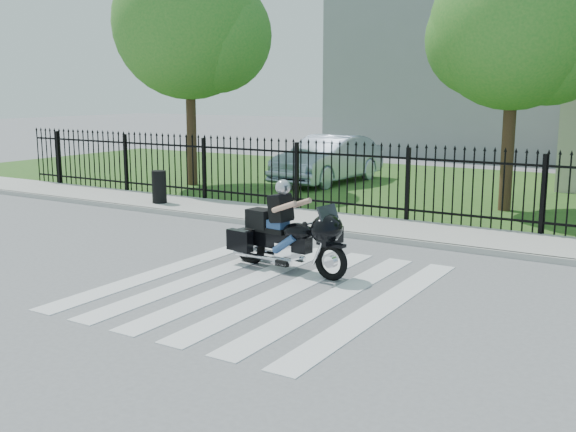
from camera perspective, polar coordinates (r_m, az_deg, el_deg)
The scene contains 12 objects.
ground at distance 10.82m, azimuth -1.98°, elevation -6.02°, with size 120.00×120.00×0.00m, color slate.
crosswalk at distance 10.82m, azimuth -1.98°, elevation -5.99°, with size 5.00×5.50×0.01m, color silver, non-canonical shape.
sidewalk at distance 15.10m, azimuth 8.58°, elevation -1.11°, with size 40.00×2.00×0.12m, color #ADAAA3.
curb at distance 14.20m, azimuth 6.99°, elevation -1.81°, with size 40.00×0.12×0.12m, color #ADAAA3.
grass_strip at distance 21.63m, azimuth 15.90°, elevation 2.00°, with size 40.00×12.00×0.02m, color #29581E.
iron_fence at distance 15.87m, azimuth 10.09°, elevation 2.50°, with size 26.00×0.04×1.80m.
tree_left at distance 22.38m, azimuth -8.41°, elevation 15.83°, with size 4.80×4.80×7.58m.
tree_mid at distance 18.20m, azimuth 18.67°, elevation 15.02°, with size 4.20×4.20×6.78m.
building_tall at distance 35.83m, azimuth 18.02°, elevation 14.76°, with size 15.00×10.00×12.00m, color gray.
motorcycle_rider at distance 11.65m, azimuth -0.23°, elevation -1.43°, with size 2.45×0.97×1.62m.
parked_car at distance 22.68m, azimuth 3.42°, elevation 4.82°, with size 1.68×4.81×1.59m, color #A3B2CD.
litter_bin at distance 18.32m, azimuth -10.85°, elevation 2.44°, with size 0.39×0.39×0.87m, color black.
Camera 1 is at (5.75, -8.63, 3.10)m, focal length 42.00 mm.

